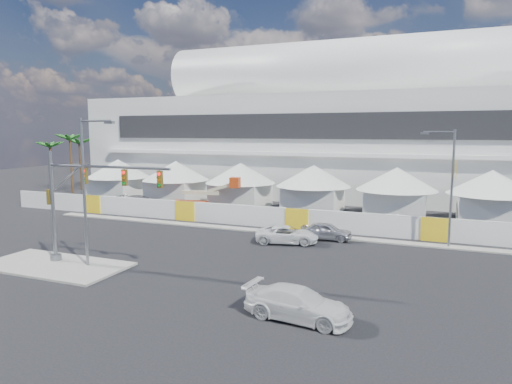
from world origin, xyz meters
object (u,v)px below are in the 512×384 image
at_px(traffic_mast, 75,202).
at_px(sedan_silver, 326,231).
at_px(lot_car_c, 140,202).
at_px(boom_lift, 195,203).
at_px(pickup_curb, 287,235).
at_px(pickup_near, 298,304).
at_px(streetlight_curb, 449,180).
at_px(lot_car_a, 396,222).
at_px(streetlight_median, 87,182).

bearing_deg(traffic_mast, sedan_silver, 44.23).
height_order(lot_car_c, boom_lift, boom_lift).
bearing_deg(pickup_curb, pickup_near, -174.40).
distance_m(sedan_silver, streetlight_curb, 10.55).
bearing_deg(lot_car_a, streetlight_curb, -125.49).
bearing_deg(streetlight_curb, boom_lift, 166.34).
relative_size(sedan_silver, pickup_near, 0.81).
bearing_deg(lot_car_a, sedan_silver, 162.78).
relative_size(pickup_curb, streetlight_curb, 0.55).
relative_size(pickup_near, boom_lift, 0.66).
bearing_deg(pickup_near, pickup_curb, 25.81).
height_order(pickup_curb, streetlight_curb, streetlight_curb).
distance_m(streetlight_median, boom_lift, 22.02).
relative_size(sedan_silver, lot_car_a, 1.14).
distance_m(pickup_near, streetlight_curb, 19.58).
height_order(lot_car_a, traffic_mast, traffic_mast).
height_order(sedan_silver, lot_car_a, sedan_silver).
height_order(sedan_silver, streetlight_median, streetlight_median).
xyz_separation_m(pickup_curb, streetlight_curb, (12.15, 3.31, 4.69)).
height_order(streetlight_median, boom_lift, streetlight_median).
bearing_deg(streetlight_median, streetlight_curb, 33.46).
height_order(pickup_curb, pickup_near, pickup_near).
bearing_deg(lot_car_c, sedan_silver, -108.02).
xyz_separation_m(sedan_silver, pickup_near, (2.53, -16.84, 0.04)).
bearing_deg(boom_lift, pickup_near, -59.11).
height_order(sedan_silver, lot_car_c, lot_car_c).
bearing_deg(boom_lift, streetlight_curb, -21.53).
xyz_separation_m(pickup_near, streetlight_median, (-15.46, 2.96, 5.04)).
relative_size(pickup_curb, lot_car_a, 1.34).
bearing_deg(streetlight_median, lot_car_c, 117.99).
height_order(lot_car_c, streetlight_curb, streetlight_curb).
bearing_deg(lot_car_c, streetlight_curb, -102.18).
xyz_separation_m(pickup_near, lot_car_c, (-26.46, 23.67, 0.02)).
height_order(pickup_near, streetlight_curb, streetlight_curb).
relative_size(lot_car_a, traffic_mast, 0.38).
bearing_deg(boom_lift, sedan_silver, -31.25).
distance_m(sedan_silver, pickup_curb, 3.64).
bearing_deg(streetlight_median, sedan_silver, 47.04).
bearing_deg(sedan_silver, pickup_curb, 131.21).
distance_m(lot_car_c, boom_lift, 7.13).
height_order(streetlight_median, streetlight_curb, streetlight_median).
distance_m(sedan_silver, lot_car_c, 24.89).
bearing_deg(streetlight_curb, streetlight_median, -146.54).
bearing_deg(streetlight_curb, lot_car_c, 169.90).
height_order(sedan_silver, streetlight_curb, streetlight_curb).
bearing_deg(pickup_near, streetlight_curb, -15.46).
xyz_separation_m(lot_car_c, boom_lift, (7.11, 0.44, 0.30)).
height_order(lot_car_a, lot_car_c, lot_car_c).
bearing_deg(streetlight_curb, sedan_silver, -174.59).
bearing_deg(pickup_curb, lot_car_a, -54.18).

